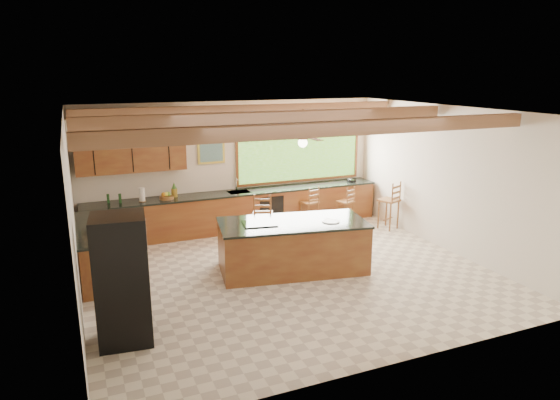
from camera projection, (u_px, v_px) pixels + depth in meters
name	position (u px, v px, depth m)	size (l,w,h in m)	color
ground	(289.00, 273.00, 9.32)	(7.20, 7.20, 0.00)	beige
room_shell	(267.00, 151.00, 9.28)	(7.27, 6.54, 3.02)	beige
counter_run	(210.00, 219.00, 11.14)	(7.12, 3.10, 1.25)	brown
island	(292.00, 246.00, 9.38)	(2.91, 1.73, 0.97)	brown
refrigerator	(122.00, 280.00, 6.79)	(0.78, 0.76, 1.82)	black
bar_stool_a	(264.00, 215.00, 10.55)	(0.56, 0.56, 1.19)	brown
bar_stool_b	(310.00, 203.00, 11.91)	(0.44, 0.44, 1.02)	brown
bar_stool_c	(347.00, 202.00, 12.10)	(0.45, 0.45, 0.97)	brown
bar_stool_d	(391.00, 201.00, 11.75)	(0.54, 0.54, 1.16)	brown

